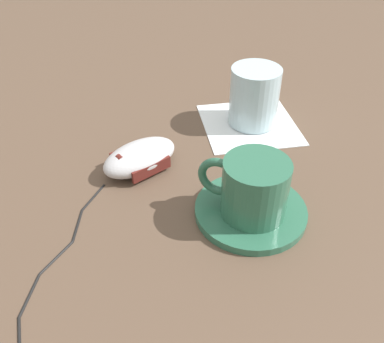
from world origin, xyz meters
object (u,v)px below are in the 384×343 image
(coffee_cup, at_px, (253,187))
(computer_mouse, at_px, (140,157))
(drinking_glass, at_px, (254,96))
(saucer, at_px, (250,211))

(coffee_cup, relative_size, computer_mouse, 0.86)
(computer_mouse, distance_m, drinking_glass, 0.21)
(saucer, relative_size, coffee_cup, 1.29)
(computer_mouse, xyz_separation_m, drinking_glass, (0.11, -0.17, 0.03))
(saucer, distance_m, computer_mouse, 0.17)
(saucer, distance_m, coffee_cup, 0.04)
(coffee_cup, bearing_deg, computer_mouse, 55.02)
(computer_mouse, bearing_deg, coffee_cup, -124.98)
(saucer, height_order, coffee_cup, coffee_cup)
(coffee_cup, distance_m, computer_mouse, 0.17)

